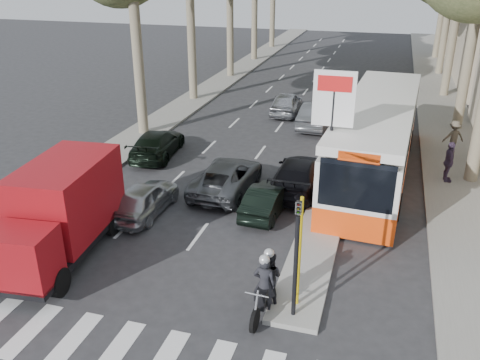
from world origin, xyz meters
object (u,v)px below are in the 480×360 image
object	(u,v)px
red_truck	(60,211)
city_bus	(377,137)
silver_hatchback	(144,199)
dark_hatchback	(267,199)
motorcycle	(266,283)

from	to	relation	value
red_truck	city_bus	world-z (taller)	city_bus
silver_hatchback	city_bus	xyz separation A→B (m)	(8.30, 6.58, 1.18)
dark_hatchback	motorcycle	xyz separation A→B (m)	(1.39, -5.77, 0.28)
silver_hatchback	motorcycle	xyz separation A→B (m)	(5.91, -4.35, 0.22)
motorcycle	red_truck	bearing A→B (deg)	175.73
silver_hatchback	red_truck	size ratio (longest dim) A/B	0.64
dark_hatchback	city_bus	size ratio (longest dim) A/B	0.26
city_bus	motorcycle	size ratio (longest dim) A/B	5.96
dark_hatchback	red_truck	xyz separation A→B (m)	(-5.76, -4.86, 1.05)
dark_hatchback	red_truck	bearing A→B (deg)	43.57
silver_hatchback	motorcycle	distance (m)	7.34
motorcycle	silver_hatchback	bearing A→B (deg)	146.62
silver_hatchback	dark_hatchback	size ratio (longest dim) A/B	1.08
city_bus	motorcycle	xyz separation A→B (m)	(-2.39, -10.93, -0.96)
dark_hatchback	motorcycle	distance (m)	5.94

